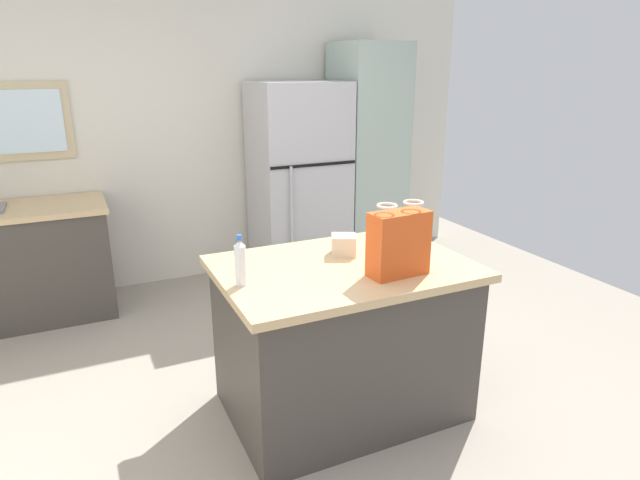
% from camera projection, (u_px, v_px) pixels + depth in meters
% --- Properties ---
extents(ground, '(6.53, 6.53, 0.00)m').
position_uv_depth(ground, '(311.00, 420.00, 3.07)').
color(ground, '#9E9384').
extents(back_wall, '(5.44, 0.13, 2.75)m').
position_uv_depth(back_wall, '(192.00, 127.00, 4.82)').
color(back_wall, silver).
rests_on(back_wall, ground).
extents(kitchen_island, '(1.34, 0.94, 0.89)m').
position_uv_depth(kitchen_island, '(343.00, 338.00, 3.06)').
color(kitchen_island, '#423D38').
rests_on(kitchen_island, ground).
extents(refrigerator, '(0.80, 0.71, 1.77)m').
position_uv_depth(refrigerator, '(299.00, 182.00, 4.96)').
color(refrigerator, '#B7B7BC').
rests_on(refrigerator, ground).
extents(tall_cabinet, '(0.58, 0.64, 2.10)m').
position_uv_depth(tall_cabinet, '(367.00, 158.00, 5.19)').
color(tall_cabinet, '#9EB2A8').
rests_on(tall_cabinet, ground).
extents(sink_counter, '(1.38, 0.68, 1.08)m').
position_uv_depth(sink_counter, '(15.00, 264.00, 4.16)').
color(sink_counter, '#423D38').
rests_on(sink_counter, ground).
extents(shopping_bag, '(0.31, 0.16, 0.38)m').
position_uv_depth(shopping_bag, '(399.00, 243.00, 2.73)').
color(shopping_bag, '#DB511E').
rests_on(shopping_bag, kitchen_island).
extents(small_box, '(0.18, 0.17, 0.11)m').
position_uv_depth(small_box, '(344.00, 245.00, 3.06)').
color(small_box, beige).
rests_on(small_box, kitchen_island).
extents(bottle, '(0.06, 0.06, 0.26)m').
position_uv_depth(bottle, '(240.00, 263.00, 2.62)').
color(bottle, white).
rests_on(bottle, kitchen_island).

